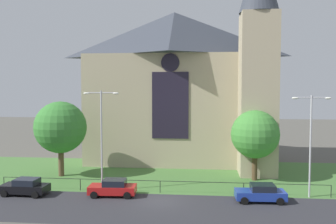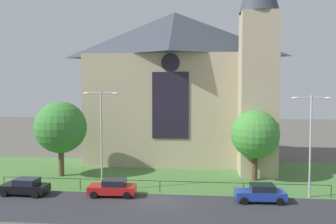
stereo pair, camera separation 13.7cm
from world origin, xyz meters
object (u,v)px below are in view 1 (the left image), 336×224
tree_right_near (255,134)px  streetlamp_far (311,134)px  parked_car_black (25,187)px  parked_car_red (113,188)px  parked_car_blue (261,193)px  tree_left_near (61,127)px  church_building (180,85)px  streetlamp_near (101,129)px

tree_right_near → streetlamp_far: size_ratio=0.82×
parked_car_black → streetlamp_far: bearing=-173.9°
parked_car_red → parked_car_blue: 13.00m
tree_right_near → tree_left_near: bearing=-179.4°
tree_right_near → church_building: bearing=130.9°
tree_left_near → tree_right_near: 21.15m
church_building → streetlamp_near: bearing=-111.8°
streetlamp_far → parked_car_blue: size_ratio=2.13×
tree_right_near → parked_car_blue: 8.54m
parked_car_red → streetlamp_far: bearing=-178.2°
tree_left_near → parked_car_red: bearing=-41.9°
tree_right_near → parked_car_black: bearing=-160.7°
tree_left_near → parked_car_blue: tree_left_near is taller
church_building → parked_car_black: size_ratio=6.10×
streetlamp_far → church_building: bearing=128.8°
church_building → streetlamp_far: size_ratio=2.86×
streetlamp_near → parked_car_blue: size_ratio=2.22×
tree_left_near → tree_right_near: size_ratio=1.12×
parked_car_red → parked_car_blue: same height
streetlamp_near → parked_car_blue: (14.39, -1.73, -5.17)m
church_building → tree_left_near: 16.85m
streetlamp_far → parked_car_black: 26.07m
parked_car_blue → streetlamp_far: bearing=-161.5°
tree_left_near → parked_car_blue: bearing=-19.3°
tree_right_near → streetlamp_far: 7.04m
tree_left_near → parked_car_red: tree_left_near is taller
streetlamp_far → parked_car_black: size_ratio=2.13×
streetlamp_near → parked_car_red: size_ratio=2.22×
church_building → parked_car_black: bearing=-126.4°
church_building → streetlamp_near: (-6.27, -15.70, -4.36)m
tree_right_near → parked_car_black: size_ratio=1.75×
streetlamp_far → streetlamp_near: bearing=180.0°
parked_car_red → parked_car_blue: (12.99, -0.38, 0.00)m
streetlamp_far → parked_car_blue: streetlamp_far is taller
tree_right_near → streetlamp_near: size_ratio=0.78×
parked_car_red → church_building: bearing=-108.6°
tree_left_near → streetlamp_far: streetlamp_far is taller
parked_car_black → parked_car_blue: (21.02, 0.10, 0.00)m
streetlamp_near → streetlamp_far: 18.90m
streetlamp_far → parked_car_black: streetlamp_far is taller
tree_right_near → parked_car_red: 15.80m
streetlamp_far → tree_right_near: bearing=124.9°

